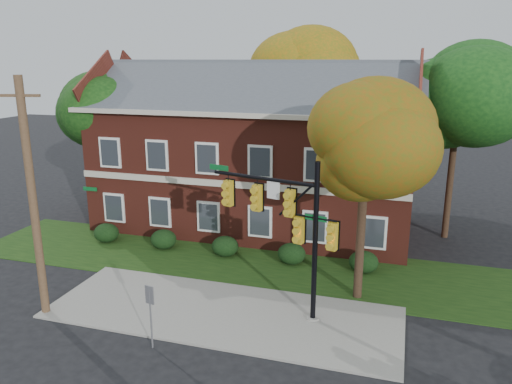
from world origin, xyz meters
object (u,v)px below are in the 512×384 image
(hedge_far_right, at_px, (364,262))
(tree_right_rear, at_px, (466,93))
(apartment_building, at_px, (255,144))
(tree_left_rear, at_px, (98,112))
(traffic_signal, at_px, (288,220))
(utility_pole, at_px, (33,200))
(sign_post, at_px, (150,306))
(tree_far_rear, at_px, (306,73))
(tree_near_right, at_px, (372,143))
(hedge_far_left, at_px, (106,233))
(hedge_left, at_px, (164,239))
(hedge_center, at_px, (225,246))
(hedge_right, at_px, (292,254))

(hedge_far_right, distance_m, tree_right_rear, 10.66)
(apartment_building, height_order, tree_left_rear, apartment_building)
(traffic_signal, xyz_separation_m, utility_pole, (-9.24, -2.78, 0.81))
(tree_left_rear, xyz_separation_m, tree_right_rear, (21.05, 1.97, 1.44))
(apartment_building, height_order, sign_post, apartment_building)
(tree_far_rear, height_order, traffic_signal, tree_far_rear)
(tree_left_rear, distance_m, tree_far_rear, 14.40)
(tree_left_rear, bearing_deg, tree_near_right, -22.36)
(hedge_far_left, distance_m, hedge_left, 3.50)
(apartment_building, height_order, hedge_far_left, apartment_building)
(hedge_center, bearing_deg, sign_post, -86.71)
(hedge_center, xyz_separation_m, hedge_far_right, (7.00, 0.00, 0.00))
(apartment_building, height_order, hedge_left, apartment_building)
(tree_near_right, relative_size, tree_right_rear, 0.81)
(tree_left_rear, bearing_deg, tree_far_rear, 38.97)
(utility_pole, bearing_deg, traffic_signal, 1.94)
(tree_right_rear, bearing_deg, traffic_signal, -121.90)
(tree_left_rear, relative_size, tree_far_rear, 0.77)
(apartment_building, bearing_deg, hedge_center, -90.00)
(hedge_far_right, bearing_deg, hedge_center, 180.00)
(tree_near_right, bearing_deg, sign_post, -138.90)
(tree_right_rear, xyz_separation_m, traffic_signal, (-6.87, -11.03, -4.21))
(hedge_right, bearing_deg, hedge_far_left, 180.00)
(tree_left_rear, xyz_separation_m, sign_post, (10.23, -12.84, -5.07))
(tree_near_right, bearing_deg, apartment_building, 131.77)
(apartment_building, relative_size, hedge_left, 13.43)
(tree_near_right, height_order, tree_far_rear, tree_far_rear)
(hedge_far_right, relative_size, sign_post, 0.59)
(tree_far_rear, distance_m, traffic_signal, 18.94)
(hedge_center, bearing_deg, hedge_far_left, 180.00)
(hedge_left, relative_size, sign_post, 0.59)
(tree_right_rear, xyz_separation_m, utility_pole, (-16.10, -13.81, -3.41))
(traffic_signal, bearing_deg, apartment_building, 127.86)
(tree_near_right, distance_m, tree_left_rear, 18.33)
(traffic_signal, bearing_deg, hedge_far_left, 170.98)
(traffic_signal, relative_size, utility_pole, 0.68)
(hedge_left, height_order, traffic_signal, traffic_signal)
(tree_left_rear, bearing_deg, hedge_far_right, -13.89)
(hedge_left, bearing_deg, tree_near_right, -14.81)
(hedge_far_left, bearing_deg, hedge_right, 0.00)
(hedge_center, relative_size, hedge_far_right, 1.00)
(hedge_far_left, height_order, tree_far_rear, tree_far_rear)
(hedge_far_left, xyz_separation_m, sign_post, (7.50, -8.70, 1.08))
(hedge_left, bearing_deg, sign_post, -65.31)
(tree_right_rear, distance_m, sign_post, 19.46)
(hedge_left, xyz_separation_m, tree_near_right, (10.72, -2.83, 6.14))
(sign_post, bearing_deg, tree_left_rear, 139.67)
(traffic_signal, bearing_deg, hedge_left, 162.48)
(apartment_building, xyz_separation_m, tree_near_right, (7.22, -8.09, 1.68))
(apartment_building, height_order, tree_far_rear, tree_far_rear)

